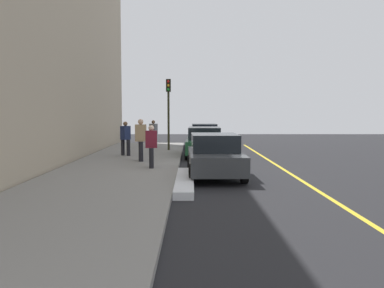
% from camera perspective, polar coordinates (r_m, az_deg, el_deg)
% --- Properties ---
extents(ground_plane, '(56.00, 56.00, 0.00)m').
position_cam_1_polar(ground_plane, '(15.24, 1.76, -4.26)').
color(ground_plane, black).
extents(sidewalk, '(28.00, 4.60, 0.15)m').
position_cam_1_polar(sidewalk, '(15.48, -10.57, -3.92)').
color(sidewalk, gray).
rests_on(sidewalk, ground).
extents(lane_stripe_centre, '(28.00, 0.14, 0.01)m').
position_cam_1_polar(lane_stripe_centre, '(15.67, 13.57, -4.13)').
color(lane_stripe_centre, gold).
rests_on(lane_stripe_centre, ground).
extents(snow_bank_curb, '(4.81, 0.56, 0.22)m').
position_cam_1_polar(snow_bank_curb, '(13.23, -1.00, -5.11)').
color(snow_bank_curb, white).
rests_on(snow_bank_curb, ground).
extents(parked_car_navy, '(4.50, 1.92, 1.51)m').
position_cam_1_polar(parked_car_navy, '(27.52, 1.69, 1.20)').
color(parked_car_navy, black).
rests_on(parked_car_navy, ground).
extents(parked_car_green, '(4.28, 1.97, 1.51)m').
position_cam_1_polar(parked_car_green, '(21.35, 1.69, 0.27)').
color(parked_car_green, black).
rests_on(parked_car_green, ground).
extents(parked_car_charcoal, '(4.35, 1.98, 1.51)m').
position_cam_1_polar(parked_car_charcoal, '(14.79, 3.13, -1.58)').
color(parked_car_charcoal, black).
rests_on(parked_car_charcoal, ground).
extents(pedestrian_burgundy_coat, '(0.54, 0.47, 1.64)m').
position_cam_1_polar(pedestrian_burgundy_coat, '(16.10, -5.58, -0.14)').
color(pedestrian_burgundy_coat, black).
rests_on(pedestrian_burgundy_coat, sidewalk).
extents(pedestrian_navy_coat, '(0.54, 0.49, 1.68)m').
position_cam_1_polar(pedestrian_navy_coat, '(20.77, -9.07, 0.89)').
color(pedestrian_navy_coat, black).
rests_on(pedestrian_navy_coat, sidewalk).
extents(pedestrian_tan_coat, '(0.60, 0.53, 1.84)m').
position_cam_1_polar(pedestrian_tan_coat, '(18.37, -7.01, 0.73)').
color(pedestrian_tan_coat, black).
rests_on(pedestrian_tan_coat, sidewalk).
extents(pedestrian_grey_coat, '(0.49, 0.52, 1.65)m').
position_cam_1_polar(pedestrian_grey_coat, '(25.31, -5.29, 1.52)').
color(pedestrian_grey_coat, black).
rests_on(pedestrian_grey_coat, sidewalk).
extents(traffic_light_pole, '(0.35, 0.26, 3.97)m').
position_cam_1_polar(traffic_light_pole, '(23.52, -3.23, 5.77)').
color(traffic_light_pole, '#2D2D19').
rests_on(traffic_light_pole, sidewalk).
extents(rolling_suitcase, '(0.34, 0.22, 0.94)m').
position_cam_1_polar(rolling_suitcase, '(25.75, -5.33, 0.26)').
color(rolling_suitcase, '#191E38').
rests_on(rolling_suitcase, sidewalk).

